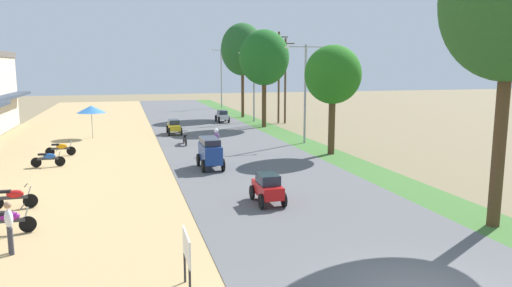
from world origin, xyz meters
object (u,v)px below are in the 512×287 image
object	(u,v)px
street_signboard	(187,251)
vendor_umbrella	(91,109)
car_sedan_yellow	(174,126)
motorbike_ahead_second	(185,138)
median_tree_nearest	(511,2)
car_van_blue	(210,151)
median_tree_fourth	(242,50)
parked_motorbike_third	(48,158)
utility_pole_far	(279,76)
parked_motorbike_nearest	(8,220)
median_tree_second	(333,75)
streetlamp_far	(221,74)
utility_pole_near	(285,79)
median_tree_third	(264,58)
parked_motorbike_fourth	(61,148)
streetlamp_mid	(254,81)
car_hatchback_red	(268,187)
parked_motorbike_second	(14,197)
motorbike_foreground_rider	(216,142)
car_sedan_silver	(222,116)
pedestrian_on_shoulder	(9,225)

from	to	relation	value
street_signboard	vendor_umbrella	distance (m)	28.16
car_sedan_yellow	motorbike_ahead_second	distance (m)	5.57
median_tree_nearest	car_van_blue	size ratio (longest dim) A/B	4.28
median_tree_fourth	car_sedan_yellow	size ratio (longest dim) A/B	4.49
parked_motorbike_third	car_van_blue	bearing A→B (deg)	-18.63
vendor_umbrella	median_tree_fourth	xyz separation A→B (m)	(15.05, 11.96, 5.08)
utility_pole_far	median_tree_nearest	bearing A→B (deg)	-94.29
parked_motorbike_nearest	median_tree_second	distance (m)	20.28
parked_motorbike_third	streetlamp_far	distance (m)	39.11
utility_pole_far	car_van_blue	size ratio (longest dim) A/B	3.70
utility_pole_near	vendor_umbrella	bearing A→B (deg)	-162.48
median_tree_third	median_tree_fourth	bearing A→B (deg)	88.85
parked_motorbike_fourth	median_tree_fourth	distance (m)	26.38
utility_pole_near	streetlamp_mid	bearing A→B (deg)	144.87
parked_motorbike_third	car_hatchback_red	world-z (taller)	car_hatchback_red
parked_motorbike_nearest	car_hatchback_red	xyz separation A→B (m)	(9.38, 1.12, 0.19)
parked_motorbike_second	car_sedan_yellow	world-z (taller)	car_sedan_yellow
parked_motorbike_second	motorbike_foreground_rider	world-z (taller)	motorbike_foreground_rider
car_van_blue	motorbike_ahead_second	distance (m)	8.51
parked_motorbike_fourth	car_sedan_silver	xyz separation A→B (m)	(13.31, 15.08, 0.19)
car_sedan_yellow	median_tree_second	bearing A→B (deg)	-52.95
vendor_umbrella	pedestrian_on_shoulder	distance (m)	24.14
streetlamp_far	utility_pole_far	distance (m)	18.31
pedestrian_on_shoulder	car_van_blue	bearing A→B (deg)	52.81
streetlamp_far	motorbike_foreground_rider	bearing A→B (deg)	-101.85
parked_motorbike_second	parked_motorbike_fourth	xyz separation A→B (m)	(0.39, 11.63, 0.00)
streetlamp_far	car_sedan_silver	bearing A→B (deg)	-101.07
car_hatchback_red	median_tree_third	bearing A→B (deg)	74.04
streetlamp_mid	motorbike_foreground_rider	world-z (taller)	streetlamp_mid
utility_pole_near	parked_motorbike_fourth	bearing A→B (deg)	-145.78
parked_motorbike_fourth	median_tree_second	bearing A→B (deg)	-13.16
street_signboard	car_sedan_silver	bearing A→B (deg)	77.27
median_tree_second	car_sedan_silver	world-z (taller)	median_tree_second
utility_pole_far	car_hatchback_red	world-z (taller)	utility_pole_far
median_tree_fourth	streetlamp_mid	world-z (taller)	median_tree_fourth
parked_motorbike_fourth	streetlamp_far	xyz separation A→B (m)	(16.56, 31.70, 4.01)
car_sedan_yellow	motorbike_ahead_second	world-z (taller)	car_sedan_yellow
motorbike_ahead_second	motorbike_foreground_rider	bearing A→B (deg)	-71.48
parked_motorbike_third	motorbike_ahead_second	size ratio (longest dim) A/B	1.00
pedestrian_on_shoulder	streetlamp_far	size ratio (longest dim) A/B	0.21
median_tree_fourth	vendor_umbrella	bearing A→B (deg)	-141.53
median_tree_fourth	car_sedan_yellow	bearing A→B (deg)	-126.68
car_sedan_yellow	parked_motorbike_nearest	bearing A→B (deg)	-109.03
car_hatchback_red	motorbike_ahead_second	bearing A→B (deg)	95.21
parked_motorbike_second	median_tree_second	distance (m)	19.20
car_sedan_silver	car_van_blue	bearing A→B (deg)	-103.07
vendor_umbrella	utility_pole_far	bearing A→B (deg)	19.31
parked_motorbike_nearest	median_tree_third	distance (m)	30.51
utility_pole_far	motorbike_foreground_rider	world-z (taller)	utility_pole_far
median_tree_nearest	parked_motorbike_third	bearing A→B (deg)	138.03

